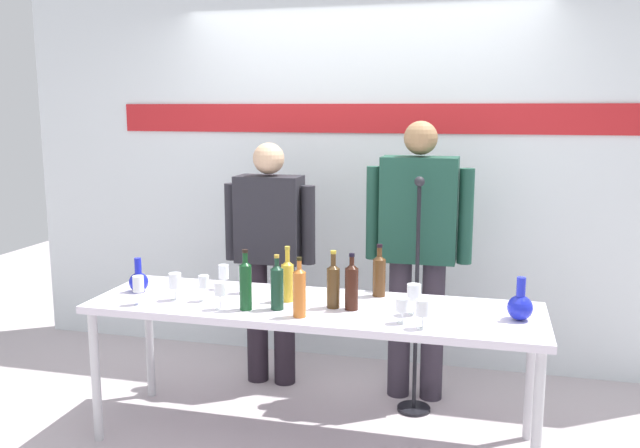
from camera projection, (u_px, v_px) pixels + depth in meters
name	position (u px, v px, depth m)	size (l,w,h in m)	color
ground_plane	(313.00, 439.00, 3.69)	(10.00, 10.00, 0.00)	#BAACB1
back_wall	(361.00, 153.00, 4.69)	(5.12, 0.11, 3.00)	white
display_table	(313.00, 315.00, 3.56)	(2.41, 0.70, 0.77)	silver
decanter_blue_left	(139.00, 280.00, 3.80)	(0.11, 0.11, 0.20)	#1820BC
decanter_blue_right	(520.00, 306.00, 3.29)	(0.13, 0.13, 0.22)	#1B25C1
presenter_left	(270.00, 248.00, 4.32)	(0.61, 0.22, 1.60)	black
presenter_right	(418.00, 241.00, 4.07)	(0.65, 0.22, 1.74)	#332B37
wine_bottle_0	(333.00, 284.00, 3.48)	(0.07, 0.07, 0.31)	#493218
wine_bottle_1	(246.00, 283.00, 3.44)	(0.06, 0.06, 0.32)	#12411E
wine_bottle_2	(352.00, 285.00, 3.44)	(0.07, 0.07, 0.30)	#34170D
wine_bottle_3	(299.00, 291.00, 3.32)	(0.07, 0.07, 0.31)	#CA6926
wine_bottle_4	(379.00, 274.00, 3.69)	(0.07, 0.07, 0.29)	#523217
wine_bottle_5	(277.00, 286.00, 3.45)	(0.07, 0.07, 0.29)	#153927
wine_bottle_6	(288.00, 279.00, 3.59)	(0.07, 0.07, 0.30)	gold
wine_glass_left_0	(224.00, 272.00, 3.84)	(0.06, 0.06, 0.14)	white
wine_glass_left_1	(220.00, 289.00, 3.45)	(0.06, 0.06, 0.15)	white
wine_glass_left_2	(244.00, 274.00, 3.75)	(0.06, 0.06, 0.15)	white
wine_glass_left_3	(204.00, 283.00, 3.60)	(0.06, 0.06, 0.14)	white
wine_glass_left_4	(175.00, 281.00, 3.62)	(0.07, 0.07, 0.15)	white
wine_glass_left_5	(138.00, 285.00, 3.53)	(0.06, 0.06, 0.16)	white
wine_glass_right_0	(402.00, 306.00, 3.23)	(0.07, 0.07, 0.13)	white
wine_glass_right_1	(414.00, 293.00, 3.36)	(0.07, 0.07, 0.16)	white
wine_glass_right_2	(423.00, 309.00, 3.15)	(0.07, 0.07, 0.14)	white
microphone_stand	(416.00, 336.00, 3.96)	(0.20, 0.20, 1.43)	black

